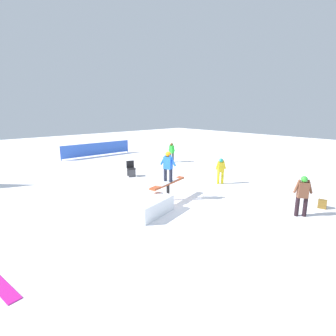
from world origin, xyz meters
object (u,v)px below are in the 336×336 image
Objects in this scene: bystander_green at (172,151)px; loose_snowboard_magenta at (1,286)px; rail_feature at (168,185)px; backpack_on_snow at (322,204)px; bystander_yellow at (221,170)px; main_rider_on_rail at (168,167)px; folding_chair at (131,169)px; bystander_brown at (303,194)px.

bystander_green reaches higher than loose_snowboard_magenta.
rail_feature reaches higher than loose_snowboard_magenta.
loose_snowboard_magenta is at bearing -120.19° from backpack_on_snow.
bystander_yellow is at bearing 159.02° from bystander_green.
rail_feature is 3.67m from bystander_yellow.
backpack_on_snow is (3.86, -4.69, -0.50)m from rail_feature.
bystander_yellow is (3.67, 0.05, -0.69)m from main_rider_on_rail.
rail_feature reaches higher than backpack_on_snow.
loose_snowboard_magenta is at bearing 119.40° from bystander_green.
backpack_on_snow is at bearing -115.95° from loose_snowboard_magenta.
loose_snowboard_magenta is at bearing -144.99° from bystander_yellow.
main_rider_on_rail is at bearing 0.00° from rail_feature.
bystander_green is 4.12× the size of backpack_on_snow.
folding_chair is (-4.46, -1.39, -0.37)m from bystander_green.
bystander_green is at bearing 156.85° from backpack_on_snow.
main_rider_on_rail reaches higher than bystander_green.
main_rider_on_rail is 6.77m from loose_snowboard_magenta.
main_rider_on_rail is at bearing -154.34° from backpack_on_snow.
bystander_brown is 1.02× the size of loose_snowboard_magenta.
bystander_yellow is 4.65m from bystander_brown.
bystander_yellow is 1.52× the size of folding_chair.
bystander_brown is (-1.24, -4.49, 0.09)m from bystander_yellow.
backpack_on_snow is at bearing -62.39° from bystander_yellow.
rail_feature is at bearing 167.78° from bystander_brown.
loose_snowboard_magenta is at bearing -122.30° from folding_chair.
bystander_green is (5.60, 5.81, -0.65)m from main_rider_on_rail.
rail_feature is 1.62× the size of main_rider_on_rail.
rail_feature is 1.53× the size of loose_snowboard_magenta.
main_rider_on_rail is at bearing -84.95° from loose_snowboard_magenta.
main_rider_on_rail reaches higher than backpack_on_snow.
main_rider_on_rail is 1.57× the size of folding_chair.
folding_chair is 2.59× the size of backpack_on_snow.
folding_chair is at bearing -177.16° from backpack_on_snow.
bystander_green is at bearing -67.60° from loose_snowboard_magenta.
main_rider_on_rail reaches higher than bystander_brown.
rail_feature is at bearing -154.34° from backpack_on_snow.
bystander_yellow is at bearing -41.16° from folding_chair.
bystander_green is at bearing 36.10° from folding_chair.
main_rider_on_rail is 6.21m from backpack_on_snow.
backpack_on_snow is (3.86, -4.69, -1.27)m from main_rider_on_rail.
bystander_green is 4.68m from folding_chair.
rail_feature is at bearing -84.95° from loose_snowboard_magenta.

